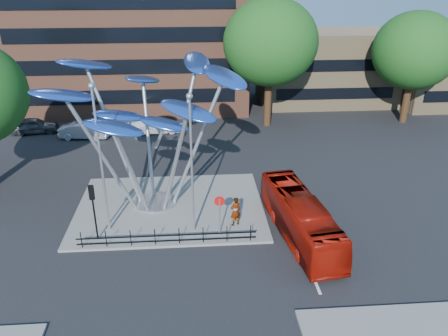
{
  "coord_description": "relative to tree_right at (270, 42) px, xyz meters",
  "views": [
    {
      "loc": [
        0.65,
        -19.02,
        14.25
      ],
      "look_at": [
        2.36,
        4.0,
        3.68
      ],
      "focal_mm": 35.0,
      "sensor_mm": 36.0,
      "label": 1
    }
  ],
  "objects": [
    {
      "name": "traffic_island",
      "position": [
        -9.0,
        -16.0,
        -7.96
      ],
      "size": [
        12.0,
        9.0,
        0.15
      ],
      "primitive_type": "cube",
      "color": "slate",
      "rests_on": "ground"
    },
    {
      "name": "traffic_light_island",
      "position": [
        -13.0,
        -19.5,
        -5.42
      ],
      "size": [
        0.28,
        0.18,
        3.42
      ],
      "color": "black",
      "rests_on": "traffic_island"
    },
    {
      "name": "ground",
      "position": [
        -8.0,
        -22.0,
        -8.04
      ],
      "size": [
        120.0,
        120.0,
        0.0
      ],
      "primitive_type": "plane",
      "color": "black",
      "rests_on": "ground"
    },
    {
      "name": "red_bus",
      "position": [
        -1.4,
        -19.81,
        -6.79
      ],
      "size": [
        3.27,
        9.13,
        2.49
      ],
      "primitive_type": "imported",
      "rotation": [
        0.0,
        0.0,
        0.13
      ],
      "color": "#951106",
      "rests_on": "ground"
    },
    {
      "name": "low_building_near",
      "position": [
        8.0,
        8.0,
        -4.04
      ],
      "size": [
        15.0,
        8.0,
        8.0
      ],
      "primitive_type": "cube",
      "color": "tan",
      "rests_on": "ground"
    },
    {
      "name": "street_lamp_left",
      "position": [
        -12.5,
        -18.5,
        -2.68
      ],
      "size": [
        0.36,
        0.36,
        8.8
      ],
      "color": "#9EA0A5",
      "rests_on": "traffic_island"
    },
    {
      "name": "leaf_sculpture",
      "position": [
        -10.07,
        -15.32,
        -1.16
      ],
      "size": [
        12.72,
        9.54,
        9.51
      ],
      "color": "#9EA0A5",
      "rests_on": "traffic_island"
    },
    {
      "name": "street_lamp_right",
      "position": [
        -7.5,
        -19.0,
        -2.94
      ],
      "size": [
        0.36,
        0.36,
        8.3
      ],
      "color": "#9EA0A5",
      "rests_on": "traffic_island"
    },
    {
      "name": "pedestrian",
      "position": [
        -5.0,
        -18.57,
        -6.96
      ],
      "size": [
        0.8,
        0.69,
        1.86
      ],
      "primitive_type": "imported",
      "rotation": [
        0.0,
        0.0,
        3.59
      ],
      "color": "gray",
      "rests_on": "traffic_island"
    },
    {
      "name": "no_entry_sign_island",
      "position": [
        -6.0,
        -19.48,
        -6.22
      ],
      "size": [
        0.6,
        0.1,
        2.45
      ],
      "color": "#9EA0A5",
      "rests_on": "traffic_island"
    },
    {
      "name": "tree_far",
      "position": [
        14.0,
        0.0,
        -0.93
      ],
      "size": [
        8.0,
        8.0,
        10.81
      ],
      "color": "black",
      "rests_on": "ground"
    },
    {
      "name": "parked_car_right",
      "position": [
        -11.07,
        -1.26,
        -7.29
      ],
      "size": [
        5.35,
        2.63,
        1.5
      ],
      "primitive_type": "imported",
      "rotation": [
        0.0,
        0.0,
        1.68
      ],
      "color": "white",
      "rests_on": "ground"
    },
    {
      "name": "pedestrian_railing_front",
      "position": [
        -9.0,
        -20.3,
        -7.48
      ],
      "size": [
        10.0,
        0.06,
        1.0
      ],
      "color": "black",
      "rests_on": "traffic_island"
    },
    {
      "name": "parked_car_left",
      "position": [
        -22.36,
        -0.63,
        -7.29
      ],
      "size": [
        4.58,
        2.38,
        1.49
      ],
      "primitive_type": "imported",
      "rotation": [
        0.0,
        0.0,
        1.72
      ],
      "color": "#3F4247",
      "rests_on": "ground"
    },
    {
      "name": "parked_car_mid",
      "position": [
        -17.34,
        -2.4,
        -7.3
      ],
      "size": [
        4.57,
        1.97,
        1.46
      ],
      "primitive_type": "imported",
      "rotation": [
        0.0,
        0.0,
        1.48
      ],
      "color": "#B3B4BB",
      "rests_on": "ground"
    },
    {
      "name": "tree_right",
      "position": [
        0.0,
        0.0,
        0.0
      ],
      "size": [
        8.8,
        8.8,
        12.11
      ],
      "color": "black",
      "rests_on": "ground"
    }
  ]
}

